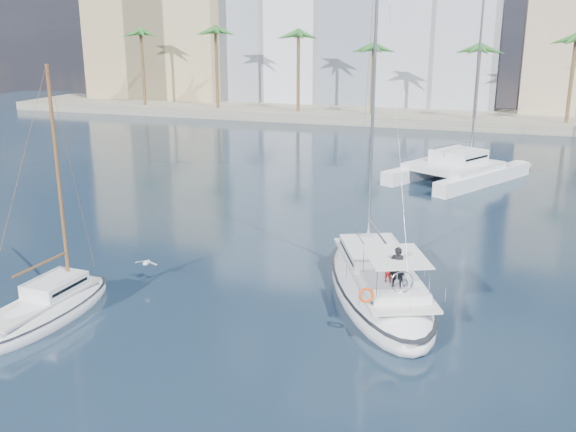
% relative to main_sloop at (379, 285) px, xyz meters
% --- Properties ---
extents(ground, '(160.00, 160.00, 0.00)m').
position_rel_main_sloop_xyz_m(ground, '(-5.51, -1.93, -0.56)').
color(ground, black).
rests_on(ground, ground).
extents(quay, '(120.00, 14.00, 1.20)m').
position_rel_main_sloop_xyz_m(quay, '(-5.51, 59.07, 0.04)').
color(quay, gray).
rests_on(quay, ground).
extents(building_modern, '(42.00, 16.00, 28.00)m').
position_rel_main_sloop_xyz_m(building_modern, '(-17.51, 71.07, 13.44)').
color(building_modern, silver).
rests_on(building_modern, ground).
extents(building_tan_left, '(22.00, 14.00, 22.00)m').
position_rel_main_sloop_xyz_m(building_tan_left, '(-47.51, 67.07, 10.44)').
color(building_tan_left, tan).
rests_on(building_tan_left, ground).
extents(palm_left, '(3.60, 3.60, 12.30)m').
position_rel_main_sloop_xyz_m(palm_left, '(-39.51, 55.07, 9.72)').
color(palm_left, brown).
rests_on(palm_left, ground).
extents(palm_centre, '(3.60, 3.60, 12.30)m').
position_rel_main_sloop_xyz_m(palm_centre, '(-5.51, 55.07, 9.72)').
color(palm_centre, brown).
rests_on(palm_centre, ground).
extents(main_sloop, '(8.76, 13.22, 18.80)m').
position_rel_main_sloop_xyz_m(main_sloop, '(0.00, 0.00, 0.00)').
color(main_sloop, white).
rests_on(main_sloop, ground).
extents(small_sloop, '(2.89, 8.01, 11.33)m').
position_rel_main_sloop_xyz_m(small_sloop, '(-13.13, -7.01, -0.14)').
color(small_sloop, white).
rests_on(small_sloop, ground).
extents(catamaran, '(11.32, 13.71, 17.87)m').
position_rel_main_sloop_xyz_m(catamaran, '(1.54, 25.55, 0.60)').
color(catamaran, white).
rests_on(catamaran, ground).
extents(seagull, '(1.21, 0.52, 0.22)m').
position_rel_main_sloop_xyz_m(seagull, '(-11.25, -1.77, 0.39)').
color(seagull, silver).
rests_on(seagull, ground).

